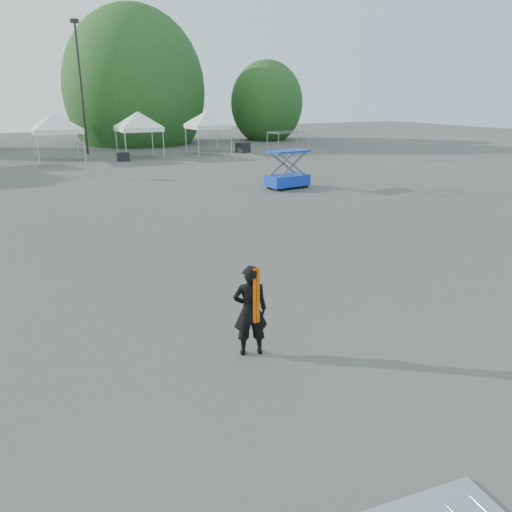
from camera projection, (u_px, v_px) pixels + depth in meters
name	position (u px, v px, depth m)	size (l,w,h in m)	color
ground	(211.00, 303.00, 11.36)	(120.00, 120.00, 0.00)	#474442
light_pole_east	(80.00, 80.00, 37.88)	(0.60, 0.25, 9.80)	black
tree_mid_e	(135.00, 91.00, 46.64)	(5.12, 5.12, 7.79)	#382314
tree_far_e	(267.00, 103.00, 51.12)	(3.84, 3.84, 5.84)	#382314
tent_e	(55.00, 116.00, 34.37)	(4.50, 4.50, 3.88)	silver
tent_f	(138.00, 115.00, 36.34)	(4.20, 4.20, 3.88)	silver
tent_g	(208.00, 114.00, 39.15)	(4.20, 4.20, 3.88)	silver
man	(250.00, 310.00, 8.88)	(0.72, 0.58, 1.70)	black
scissor_lift	(288.00, 160.00, 24.72)	(2.28, 1.34, 2.79)	#0E46B9
crate_mid	(123.00, 157.00, 35.24)	(0.77, 0.60, 0.60)	black
crate_east	(243.00, 148.00, 40.48)	(1.00, 0.78, 0.78)	black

